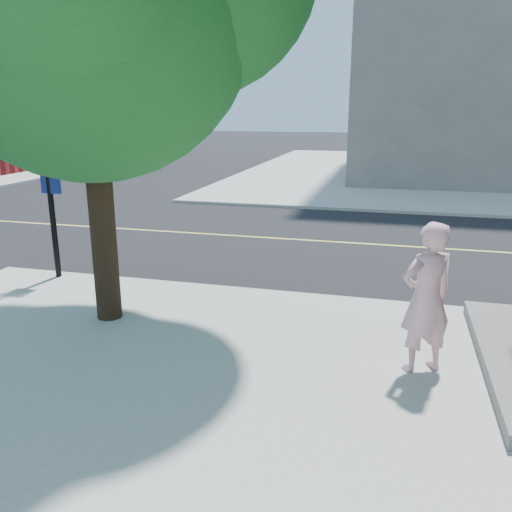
# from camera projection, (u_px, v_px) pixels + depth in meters

# --- Properties ---
(ground) EXTENTS (140.00, 140.00, 0.00)m
(ground) POSITION_uv_depth(u_px,v_px,m) (48.00, 276.00, 11.39)
(ground) COLOR black
(ground) RESTS_ON ground
(road_ew) EXTENTS (140.00, 9.00, 0.01)m
(road_ew) POSITION_uv_depth(u_px,v_px,m) (143.00, 230.00, 15.57)
(road_ew) COLOR black
(road_ew) RESTS_ON ground
(man_on_phone) EXTENTS (0.88, 0.80, 2.02)m
(man_on_phone) POSITION_uv_depth(u_px,v_px,m) (426.00, 298.00, 6.79)
(man_on_phone) COLOR #D8A1AD
(man_on_phone) RESTS_ON sidewalk_se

